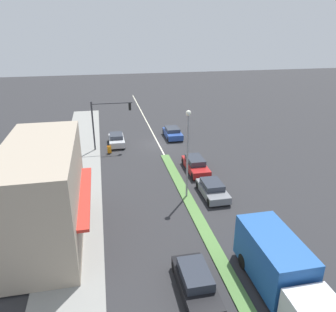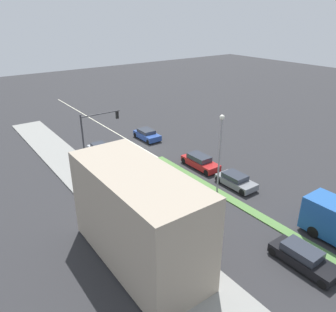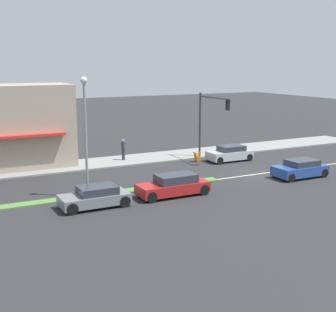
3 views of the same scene
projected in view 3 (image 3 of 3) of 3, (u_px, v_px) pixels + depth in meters
The scene contains 11 objects.
ground_plane at pixel (14, 207), 27.34m from camera, with size 160.00×160.00×0.00m, color #2B2B2D.
lane_marking_center at pixel (260, 174), 35.45m from camera, with size 0.16×60.00×0.01m, color beige.
building_corner_store at pixel (2, 127), 36.33m from camera, with size 5.15×10.70×6.49m.
traffic_signal_main at pixel (209, 115), 39.66m from camera, with size 4.59×0.34×5.60m.
street_lamp at pixel (85, 121), 28.41m from camera, with size 0.44×0.44×7.37m.
pedestrian at pixel (123, 149), 39.71m from camera, with size 0.34×0.34×1.78m.
warning_aframe_sign at pixel (197, 157), 39.67m from camera, with size 0.45×0.53×0.84m.
coupe_blue at pixel (300, 169), 34.28m from camera, with size 1.91×4.00×1.29m.
sedan_silver at pixel (230, 154), 39.99m from camera, with size 1.79×3.85×1.31m.
hatchback_red at pixel (174, 186), 29.53m from camera, with size 1.78×4.58×1.37m.
suv_grey at pixel (95, 197), 27.21m from camera, with size 1.85×4.00×1.24m.
Camera 3 is at (-27.43, 22.04, 8.31)m, focal length 50.00 mm.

